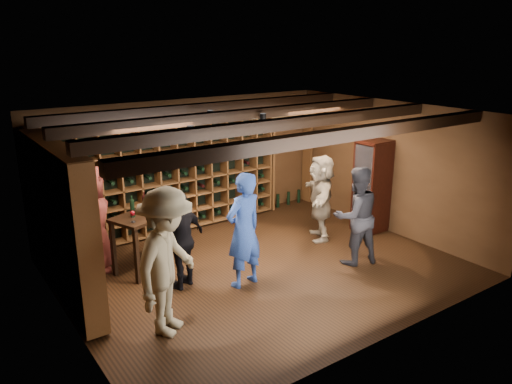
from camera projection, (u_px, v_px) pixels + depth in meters
ground at (262, 268)px, 8.10m from camera, size 6.00×6.00×0.00m
room_shell at (260, 119)px, 7.44m from camera, size 6.00×6.00×6.00m
wine_rack_back at (167, 174)px, 9.31m from camera, size 4.65×0.30×2.20m
wine_rack_left at (60, 222)px, 6.86m from camera, size 0.30×2.65×2.20m
crate_shelf at (290, 136)px, 10.79m from camera, size 1.20×0.32×2.07m
display_cabinet at (371, 188)px, 9.50m from camera, size 0.55×0.50×1.75m
man_blue_shirt at (244, 230)px, 7.32m from camera, size 0.70×0.52×1.75m
man_grey_suit at (356, 216)px, 8.09m from camera, size 0.92×0.80×1.63m
guest_red_floral at (93, 219)px, 7.82m from camera, size 0.81×0.98×1.72m
guest_woman_black at (182, 239)px, 7.31m from camera, size 0.95×0.67×1.50m
guest_khaki at (167, 262)px, 6.09m from camera, size 1.40×1.31×1.90m
guest_beige at (321, 197)px, 9.13m from camera, size 1.23×1.47×1.58m
tasting_table at (150, 219)px, 7.94m from camera, size 1.38×1.02×1.21m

